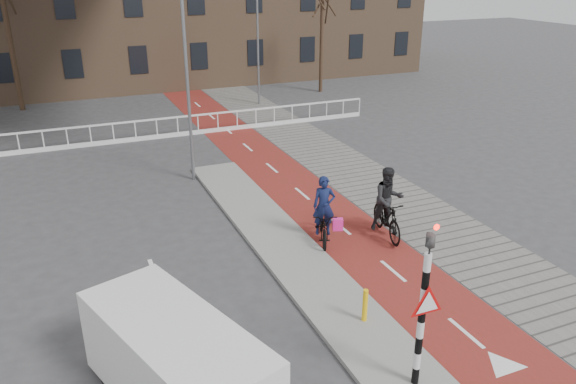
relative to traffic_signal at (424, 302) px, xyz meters
name	(u,v)px	position (x,y,z in m)	size (l,w,h in m)	color
ground	(386,324)	(0.60, 2.02, -1.99)	(120.00, 120.00, 0.00)	#38383A
bike_lane	(281,176)	(2.10, 12.02, -1.98)	(2.50, 60.00, 0.01)	maroon
sidewalk	(344,167)	(4.90, 12.02, -1.98)	(3.00, 60.00, 0.01)	slate
curb_island	(290,252)	(-0.10, 6.02, -1.93)	(1.80, 16.00, 0.12)	gray
traffic_signal	(424,302)	(0.00, 0.00, 0.00)	(0.80, 0.80, 3.68)	black
bollard	(365,305)	(0.13, 2.22, -1.46)	(0.12, 0.12, 0.81)	yellow
cyclist_near	(324,220)	(1.15, 6.39, -1.29)	(1.38, 2.09, 2.05)	black
cyclist_far	(387,209)	(3.05, 5.92, -1.07)	(1.08, 2.17, 2.22)	black
van	(177,365)	(-4.38, 1.32, -1.01)	(3.02, 4.63, 1.85)	silver
railing	(91,140)	(-4.40, 19.02, -1.68)	(28.00, 0.10, 0.99)	silver
tree_mid	(10,40)	(-7.40, 27.74, 1.87)	(0.29, 0.29, 7.72)	black
tree_right	(322,39)	(10.42, 25.47, 1.32)	(0.23, 0.23, 6.61)	black
streetlight_near	(186,65)	(-1.16, 13.01, 2.42)	(0.12, 0.12, 8.81)	slate
streetlight_right	(258,27)	(5.55, 23.84, 2.45)	(0.12, 0.12, 8.87)	slate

